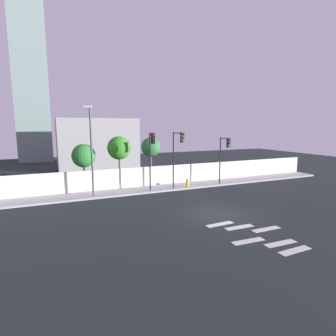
{
  "coord_description": "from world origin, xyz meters",
  "views": [
    {
      "loc": [
        -9.86,
        -14.14,
        5.73
      ],
      "look_at": [
        -0.75,
        6.5,
        2.21
      ],
      "focal_mm": 28.63,
      "sensor_mm": 36.0,
      "label": 1
    }
  ],
  "objects_px": {
    "fire_hydrant": "(187,182)",
    "roadside_tree_midright": "(151,147)",
    "street_lamp_curbside": "(91,144)",
    "roadside_tree_midleft": "(119,148)",
    "roadside_tree_leftmost": "(84,156)",
    "traffic_light_center": "(151,149)",
    "traffic_light_right": "(178,148)",
    "traffic_light_left": "(225,150)"
  },
  "relations": [
    {
      "from": "traffic_light_center",
      "to": "roadside_tree_midright",
      "type": "relative_size",
      "value": 1.08
    },
    {
      "from": "fire_hydrant",
      "to": "roadside_tree_midright",
      "type": "height_order",
      "value": "roadside_tree_midright"
    },
    {
      "from": "roadside_tree_midright",
      "to": "traffic_light_left",
      "type": "bearing_deg",
      "value": -31.17
    },
    {
      "from": "traffic_light_left",
      "to": "roadside_tree_midright",
      "type": "relative_size",
      "value": 0.97
    },
    {
      "from": "traffic_light_center",
      "to": "roadside_tree_midleft",
      "type": "height_order",
      "value": "traffic_light_center"
    },
    {
      "from": "traffic_light_center",
      "to": "roadside_tree_leftmost",
      "type": "distance_m",
      "value": 6.26
    },
    {
      "from": "traffic_light_right",
      "to": "street_lamp_curbside",
      "type": "xyz_separation_m",
      "value": [
        -7.28,
        0.64,
        0.47
      ]
    },
    {
      "from": "roadside_tree_leftmost",
      "to": "fire_hydrant",
      "type": "bearing_deg",
      "value": -18.84
    },
    {
      "from": "fire_hydrant",
      "to": "roadside_tree_midright",
      "type": "xyz_separation_m",
      "value": [
        -2.5,
        3.02,
        3.14
      ]
    },
    {
      "from": "street_lamp_curbside",
      "to": "traffic_light_right",
      "type": "bearing_deg",
      "value": -5.01
    },
    {
      "from": "street_lamp_curbside",
      "to": "fire_hydrant",
      "type": "height_order",
      "value": "street_lamp_curbside"
    },
    {
      "from": "roadside_tree_midleft",
      "to": "roadside_tree_midright",
      "type": "xyz_separation_m",
      "value": [
        3.16,
        0.0,
        -0.03
      ]
    },
    {
      "from": "roadside_tree_midleft",
      "to": "roadside_tree_leftmost",
      "type": "bearing_deg",
      "value": 180.0
    },
    {
      "from": "traffic_light_right",
      "to": "street_lamp_curbside",
      "type": "distance_m",
      "value": 7.32
    },
    {
      "from": "traffic_light_right",
      "to": "street_lamp_curbside",
      "type": "relative_size",
      "value": 0.71
    },
    {
      "from": "traffic_light_right",
      "to": "fire_hydrant",
      "type": "distance_m",
      "value": 3.6
    },
    {
      "from": "fire_hydrant",
      "to": "roadside_tree_midright",
      "type": "bearing_deg",
      "value": 129.61
    },
    {
      "from": "traffic_light_left",
      "to": "fire_hydrant",
      "type": "bearing_deg",
      "value": 169.44
    },
    {
      "from": "traffic_light_center",
      "to": "street_lamp_curbside",
      "type": "relative_size",
      "value": 0.71
    },
    {
      "from": "traffic_light_center",
      "to": "roadside_tree_leftmost",
      "type": "bearing_deg",
      "value": 145.54
    },
    {
      "from": "roadside_tree_midleft",
      "to": "roadside_tree_midright",
      "type": "height_order",
      "value": "roadside_tree_midleft"
    },
    {
      "from": "street_lamp_curbside",
      "to": "roadside_tree_leftmost",
      "type": "bearing_deg",
      "value": 95.24
    },
    {
      "from": "traffic_light_left",
      "to": "traffic_light_right",
      "type": "bearing_deg",
      "value": 179.57
    },
    {
      "from": "traffic_light_left",
      "to": "traffic_light_right",
      "type": "xyz_separation_m",
      "value": [
        -4.9,
        0.04,
        0.38
      ]
    },
    {
      "from": "traffic_light_center",
      "to": "street_lamp_curbside",
      "type": "height_order",
      "value": "street_lamp_curbside"
    },
    {
      "from": "traffic_light_right",
      "to": "roadside_tree_leftmost",
      "type": "bearing_deg",
      "value": 154.17
    },
    {
      "from": "street_lamp_curbside",
      "to": "traffic_light_center",
      "type": "bearing_deg",
      "value": -5.9
    },
    {
      "from": "street_lamp_curbside",
      "to": "roadside_tree_midleft",
      "type": "bearing_deg",
      "value": 45.95
    },
    {
      "from": "street_lamp_curbside",
      "to": "roadside_tree_leftmost",
      "type": "distance_m",
      "value": 3.26
    },
    {
      "from": "traffic_light_left",
      "to": "traffic_light_right",
      "type": "relative_size",
      "value": 0.89
    },
    {
      "from": "street_lamp_curbside",
      "to": "traffic_light_left",
      "type": "bearing_deg",
      "value": -3.17
    },
    {
      "from": "street_lamp_curbside",
      "to": "fire_hydrant",
      "type": "xyz_separation_m",
      "value": [
        8.58,
        -0.0,
        -3.77
      ]
    },
    {
      "from": "traffic_light_center",
      "to": "fire_hydrant",
      "type": "distance_m",
      "value": 4.97
    },
    {
      "from": "fire_hydrant",
      "to": "roadside_tree_midleft",
      "type": "distance_m",
      "value": 7.15
    },
    {
      "from": "roadside_tree_leftmost",
      "to": "traffic_light_right",
      "type": "bearing_deg",
      "value": -25.83
    },
    {
      "from": "roadside_tree_leftmost",
      "to": "roadside_tree_midright",
      "type": "distance_m",
      "value": 6.38
    },
    {
      "from": "street_lamp_curbside",
      "to": "fire_hydrant",
      "type": "relative_size",
      "value": 9.72
    },
    {
      "from": "traffic_light_right",
      "to": "street_lamp_curbside",
      "type": "bearing_deg",
      "value": 174.99
    },
    {
      "from": "roadside_tree_midright",
      "to": "fire_hydrant",
      "type": "bearing_deg",
      "value": -50.39
    },
    {
      "from": "traffic_light_right",
      "to": "roadside_tree_midright",
      "type": "height_order",
      "value": "traffic_light_right"
    },
    {
      "from": "fire_hydrant",
      "to": "traffic_light_right",
      "type": "bearing_deg",
      "value": -153.94
    },
    {
      "from": "traffic_light_left",
      "to": "traffic_light_center",
      "type": "bearing_deg",
      "value": 178.64
    }
  ]
}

